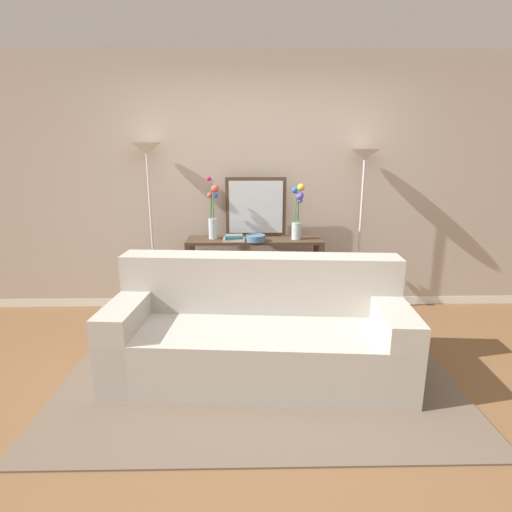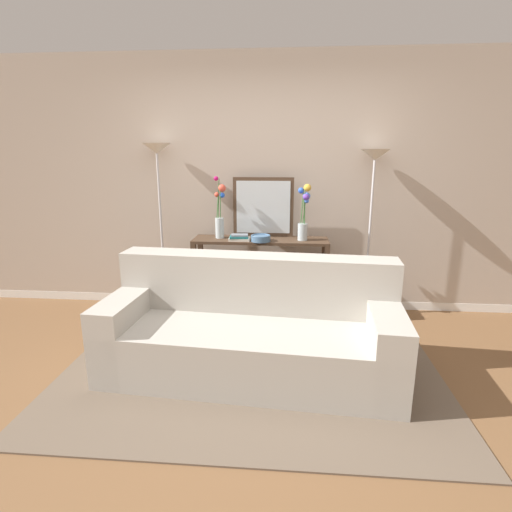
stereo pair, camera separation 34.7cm
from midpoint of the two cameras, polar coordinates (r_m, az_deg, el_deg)
name	(u,v)px [view 2 (the right image)]	position (r m, az deg, el deg)	size (l,w,h in m)	color
ground_plane	(252,407)	(2.90, 3.03, -20.81)	(16.00, 16.00, 0.02)	brown
back_wall	(268,186)	(4.31, 4.11, 9.85)	(12.00, 0.15, 2.65)	white
area_rug	(249,380)	(3.15, 2.29, -17.34)	(2.92, 1.73, 0.01)	brown
couch	(251,333)	(3.14, 2.57, -10.98)	(2.26, 1.01, 0.88)	#ADA89E
console_table	(260,263)	(4.09, 3.07, -1.09)	(1.36, 0.36, 0.83)	#473323
floor_lamp_left	(159,181)	(4.21, -11.40, 10.35)	(0.28, 0.28, 1.76)	silver
floor_lamp_right	(373,188)	(4.17, 18.64, 9.21)	(0.28, 0.28, 1.70)	silver
wall_mirror	(263,207)	(4.12, 3.46, 6.94)	(0.62, 0.02, 0.60)	#473323
vase_tall_flowers	(220,215)	(4.04, -2.71, 5.88)	(0.12, 0.09, 0.62)	silver
vase_short_flowers	(304,214)	(3.97, 9.37, 5.90)	(0.12, 0.11, 0.55)	silver
fruit_bowl	(261,238)	(3.92, 3.21, 2.54)	(0.19, 0.19, 0.06)	#4C7093
book_stack	(239,238)	(3.95, 0.12, 2.60)	(0.21, 0.14, 0.06)	silver
book_row_under_console	(227,309)	(4.28, -1.84, -7.60)	(0.38, 0.18, 0.13)	#BC3328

